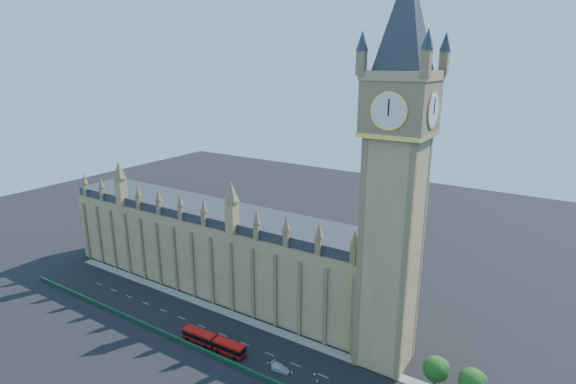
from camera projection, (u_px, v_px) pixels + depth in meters
The scene contains 15 objects.
ground at pixel (234, 339), 124.03m from camera, with size 400.00×400.00×0.00m, color black.
palace_westminster at pixel (216, 247), 150.94m from camera, with size 120.00×20.00×28.00m.
elizabeth_tower at pixel (397, 151), 100.57m from camera, with size 20.59×20.59×105.00m.
bridge_parapet at pixel (212, 355), 116.58m from camera, with size 160.00×0.60×1.20m, color #1E4C2D.
kerb_north at pixel (254, 323), 131.70m from camera, with size 160.00×3.00×0.16m, color gray.
tree_east_near at pixel (437, 369), 103.59m from camera, with size 6.00×6.00×8.50m.
tree_east_far at pixel (474, 381), 99.45m from camera, with size 6.00×6.00×8.50m.
red_bus at pixel (213, 342), 120.06m from camera, with size 19.75×3.66×3.34m.
car_grey at pixel (216, 345), 120.37m from camera, with size 1.65×4.09×1.39m, color #383B3F.
car_silver at pixel (280, 369), 110.73m from camera, with size 1.55×4.44×1.46m, color #94979A.
car_white at pixel (280, 367), 111.76m from camera, with size 1.94×4.77×1.38m, color silver.
cone_a at pixel (268, 363), 113.86m from camera, with size 0.50×0.50×0.66m.
cone_b at pixel (292, 372), 110.25m from camera, with size 0.51×0.51×0.70m.
cone_c at pixel (317, 381), 107.29m from camera, with size 0.50×0.50×0.73m.
cone_d at pixel (314, 374), 109.63m from camera, with size 0.49×0.49×0.73m.
Camera 1 is at (70.76, -82.80, 73.55)m, focal length 28.00 mm.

